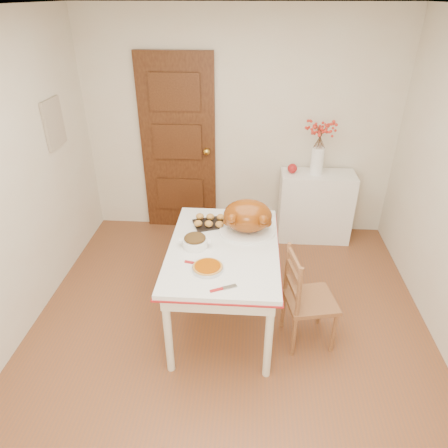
# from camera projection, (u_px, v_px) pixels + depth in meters

# --- Properties ---
(floor) EXTENTS (3.50, 4.00, 0.00)m
(floor) POSITION_uv_depth(u_px,v_px,m) (228.00, 343.00, 3.41)
(floor) COLOR brown
(floor) RESTS_ON ground
(ceiling) EXTENTS (3.50, 4.00, 0.00)m
(ceiling) POSITION_uv_depth(u_px,v_px,m) (230.00, 8.00, 2.16)
(ceiling) COLOR white
(ceiling) RESTS_ON ground
(wall_back) EXTENTS (3.50, 0.00, 2.50)m
(wall_back) POSITION_uv_depth(u_px,v_px,m) (240.00, 128.00, 4.51)
(wall_back) COLOR beige
(wall_back) RESTS_ON ground
(door_back) EXTENTS (0.85, 0.06, 2.06)m
(door_back) POSITION_uv_depth(u_px,v_px,m) (178.00, 147.00, 4.64)
(door_back) COLOR black
(door_back) RESTS_ON ground
(photo_board) EXTENTS (0.03, 0.35, 0.45)m
(photo_board) POSITION_uv_depth(u_px,v_px,m) (54.00, 123.00, 3.80)
(photo_board) COLOR tan
(photo_board) RESTS_ON ground
(sideboard) EXTENTS (0.82, 0.37, 0.82)m
(sideboard) POSITION_uv_depth(u_px,v_px,m) (315.00, 207.00, 4.69)
(sideboard) COLOR white
(sideboard) RESTS_ON floor
(kitchen_table) EXTENTS (0.90, 1.32, 0.79)m
(kitchen_table) POSITION_uv_depth(u_px,v_px,m) (224.00, 285.00, 3.46)
(kitchen_table) COLOR silver
(kitchen_table) RESTS_ON floor
(chair_oak) EXTENTS (0.45, 0.45, 0.87)m
(chair_oak) POSITION_uv_depth(u_px,v_px,m) (311.00, 298.00, 3.24)
(chair_oak) COLOR brown
(chair_oak) RESTS_ON floor
(berry_vase) EXTENTS (0.32, 0.32, 0.63)m
(berry_vase) POSITION_uv_depth(u_px,v_px,m) (319.00, 147.00, 4.33)
(berry_vase) COLOR white
(berry_vase) RESTS_ON sideboard
(apple) EXTENTS (0.11, 0.11, 0.11)m
(apple) POSITION_uv_depth(u_px,v_px,m) (292.00, 168.00, 4.47)
(apple) COLOR maroon
(apple) RESTS_ON sideboard
(turkey_platter) EXTENTS (0.56, 0.49, 0.30)m
(turkey_platter) POSITION_uv_depth(u_px,v_px,m) (248.00, 218.00, 3.37)
(turkey_platter) COLOR #77340B
(turkey_platter) RESTS_ON kitchen_table
(pumpkin_pie) EXTENTS (0.29, 0.29, 0.05)m
(pumpkin_pie) POSITION_uv_depth(u_px,v_px,m) (208.00, 267.00, 2.97)
(pumpkin_pie) COLOR #8E3B00
(pumpkin_pie) RESTS_ON kitchen_table
(stuffing_dish) EXTENTS (0.28, 0.24, 0.10)m
(stuffing_dish) POSITION_uv_depth(u_px,v_px,m) (195.00, 241.00, 3.24)
(stuffing_dish) COLOR #583916
(stuffing_dish) RESTS_ON kitchen_table
(rolls_tray) EXTENTS (0.33, 0.29, 0.07)m
(rolls_tray) POSITION_uv_depth(u_px,v_px,m) (210.00, 221.00, 3.55)
(rolls_tray) COLOR #AE7E3C
(rolls_tray) RESTS_ON kitchen_table
(pie_server) EXTENTS (0.20, 0.13, 0.01)m
(pie_server) POSITION_uv_depth(u_px,v_px,m) (223.00, 288.00, 2.79)
(pie_server) COLOR silver
(pie_server) RESTS_ON kitchen_table
(carving_knife) EXTENTS (0.26, 0.11, 0.01)m
(carving_knife) POSITION_uv_depth(u_px,v_px,m) (200.00, 264.00, 3.04)
(carving_knife) COLOR silver
(carving_knife) RESTS_ON kitchen_table
(drinking_glass) EXTENTS (0.08, 0.08, 0.12)m
(drinking_glass) POSITION_uv_depth(u_px,v_px,m) (234.00, 211.00, 3.66)
(drinking_glass) COLOR white
(drinking_glass) RESTS_ON kitchen_table
(shaker_pair) EXTENTS (0.09, 0.04, 0.09)m
(shaker_pair) POSITION_uv_depth(u_px,v_px,m) (266.00, 212.00, 3.67)
(shaker_pair) COLOR white
(shaker_pair) RESTS_ON kitchen_table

